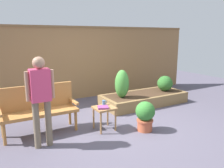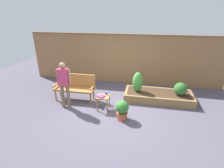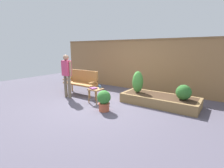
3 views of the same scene
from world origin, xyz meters
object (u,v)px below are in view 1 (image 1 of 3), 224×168
side_table (104,111)px  book_on_table (103,107)px  potted_boxwood (145,115)px  shrub_near_bench (122,84)px  cup_on_table (104,103)px  garden_bench (38,106)px  shrub_far_corner (165,83)px  person_by_bench (41,94)px

side_table → book_on_table: size_ratio=2.31×
potted_boxwood → shrub_near_bench: size_ratio=0.83×
potted_boxwood → side_table: bearing=146.7°
side_table → cup_on_table: 0.20m
side_table → book_on_table: 0.13m
shrub_near_bench → garden_bench: bearing=-168.6°
side_table → book_on_table: book_on_table is taller
side_table → shrub_near_bench: bearing=43.5°
book_on_table → garden_bench: bearing=172.1°
garden_bench → cup_on_table: garden_bench is taller
shrub_far_corner → person_by_bench: (-3.77, -1.10, 0.41)m
book_on_table → shrub_near_bench: (1.09, 1.04, 0.17)m
cup_on_table → shrub_far_corner: size_ratio=0.24×
potted_boxwood → book_on_table: bearing=151.9°
shrub_near_bench → person_by_bench: size_ratio=0.47×
person_by_bench → shrub_near_bench: bearing=25.6°
book_on_table → potted_boxwood: potted_boxwood is taller
potted_boxwood → person_by_bench: 2.06m
book_on_table → side_table: bearing=64.1°
book_on_table → person_by_bench: person_by_bench is taller
potted_boxwood → person_by_bench: person_by_bench is taller
side_table → book_on_table: bearing=-135.8°
shrub_near_bench → person_by_bench: 2.55m
shrub_near_bench → person_by_bench: (-2.28, -1.10, 0.27)m
garden_bench → person_by_bench: bearing=-96.6°
shrub_near_bench → person_by_bench: person_by_bench is taller
potted_boxwood → shrub_near_bench: (0.35, 1.43, 0.33)m
shrub_near_bench → shrub_far_corner: 1.49m
garden_bench → shrub_near_bench: bearing=11.4°
shrub_far_corner → person_by_bench: person_by_bench is taller
shrub_near_bench → shrub_far_corner: bearing=0.0°
cup_on_table → potted_boxwood: size_ratio=0.18×
book_on_table → shrub_near_bench: 1.51m
side_table → person_by_bench: 1.37m
cup_on_table → person_by_bench: (-1.32, -0.25, 0.40)m
garden_bench → potted_boxwood: size_ratio=2.37×
cup_on_table → person_by_bench: bearing=-169.2°
person_by_bench → potted_boxwood: bearing=-9.8°
garden_bench → shrub_far_corner: bearing=6.9°
side_table → garden_bench: bearing=155.5°
book_on_table → shrub_far_corner: shrub_far_corner is taller
book_on_table → potted_boxwood: 0.86m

